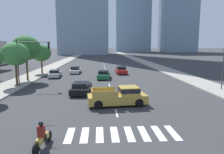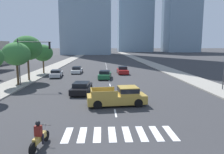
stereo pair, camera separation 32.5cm
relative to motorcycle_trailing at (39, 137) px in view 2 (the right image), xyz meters
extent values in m
cube|color=gray|center=(17.29, 25.71, -0.51)|extent=(4.00, 260.00, 0.15)
cube|color=gray|center=(-8.62, 25.71, -0.51)|extent=(4.00, 260.00, 0.15)
cube|color=silver|center=(1.18, 1.52, -0.58)|extent=(0.45, 2.28, 0.01)
cube|color=silver|center=(2.08, 1.52, -0.58)|extent=(0.45, 2.28, 0.01)
cube|color=silver|center=(2.98, 1.52, -0.58)|extent=(0.45, 2.28, 0.01)
cube|color=silver|center=(3.88, 1.52, -0.58)|extent=(0.45, 2.28, 0.01)
cube|color=silver|center=(4.78, 1.52, -0.58)|extent=(0.45, 2.28, 0.01)
cube|color=silver|center=(5.68, 1.52, -0.58)|extent=(0.45, 2.28, 0.01)
cube|color=silver|center=(6.58, 1.52, -0.58)|extent=(0.45, 2.28, 0.01)
cube|color=silver|center=(7.48, 1.52, -0.58)|extent=(0.45, 2.28, 0.01)
cube|color=silver|center=(4.33, 5.52, -0.58)|extent=(0.14, 2.00, 0.01)
cube|color=silver|center=(4.33, 9.52, -0.58)|extent=(0.14, 2.00, 0.01)
cube|color=silver|center=(4.33, 13.52, -0.58)|extent=(0.14, 2.00, 0.01)
cube|color=silver|center=(4.33, 17.52, -0.58)|extent=(0.14, 2.00, 0.01)
cube|color=silver|center=(4.33, 21.52, -0.58)|extent=(0.14, 2.00, 0.01)
cube|color=silver|center=(4.33, 25.52, -0.58)|extent=(0.14, 2.00, 0.01)
cube|color=silver|center=(4.33, 29.52, -0.58)|extent=(0.14, 2.00, 0.01)
cube|color=silver|center=(4.33, 33.52, -0.58)|extent=(0.14, 2.00, 0.01)
cube|color=silver|center=(4.33, 37.52, -0.58)|extent=(0.14, 2.00, 0.01)
cube|color=silver|center=(4.33, 41.52, -0.58)|extent=(0.14, 2.00, 0.01)
cube|color=silver|center=(4.33, 45.52, -0.58)|extent=(0.14, 2.00, 0.01)
cube|color=silver|center=(4.33, 49.52, -0.58)|extent=(0.14, 2.00, 0.01)
cube|color=silver|center=(4.33, 53.52, -0.58)|extent=(0.14, 2.00, 0.01)
cylinder|color=black|center=(0.14, 0.76, -0.28)|extent=(0.22, 0.61, 0.60)
cylinder|color=black|center=(-0.13, -0.73, -0.28)|extent=(0.22, 0.61, 0.60)
cube|color=#B28E38|center=(0.00, 0.02, -0.06)|extent=(0.43, 1.23, 0.32)
cylinder|color=#B2B2B7|center=(0.12, 0.66, 0.02)|extent=(0.11, 0.32, 0.67)
cylinder|color=black|center=(0.13, 0.71, 0.39)|extent=(0.70, 0.16, 0.04)
cube|color=maroon|center=(-0.01, -0.08, 0.37)|extent=(0.40, 0.30, 0.55)
sphere|color=black|center=(-0.01, -0.08, 0.78)|extent=(0.26, 0.26, 0.26)
cylinder|color=black|center=(-0.17, 0.05, -0.11)|extent=(0.14, 0.14, 0.55)
cylinder|color=black|center=(0.18, -0.02, -0.11)|extent=(0.14, 0.14, 0.55)
cube|color=#B28E38|center=(4.56, 7.70, 0.01)|extent=(5.38, 2.44, 0.75)
cube|color=#B28E38|center=(5.60, 7.81, 0.74)|extent=(1.84, 1.92, 0.70)
cube|color=black|center=(5.60, 7.81, 0.82)|extent=(1.86, 1.96, 0.39)
cube|color=#B28E38|center=(3.33, 8.49, 0.66)|extent=(2.18, 0.31, 0.55)
cube|color=#B28E38|center=(3.52, 6.67, 0.66)|extent=(2.18, 0.31, 0.55)
cube|color=#B28E38|center=(2.34, 7.47, 0.66)|extent=(0.27, 1.83, 0.55)
cylinder|color=black|center=(6.24, 8.73, -0.20)|extent=(0.78, 0.34, 0.76)
cylinder|color=black|center=(6.41, 7.04, -0.20)|extent=(0.78, 0.34, 0.76)
cylinder|color=black|center=(2.71, 8.36, -0.20)|extent=(0.78, 0.34, 0.76)
cylinder|color=black|center=(2.89, 6.67, -0.20)|extent=(0.78, 0.34, 0.76)
cube|color=silver|center=(-1.63, 30.51, -0.14)|extent=(1.80, 4.69, 0.56)
cube|color=black|center=(-1.63, 30.28, 0.41)|extent=(1.55, 2.12, 0.53)
cylinder|color=black|center=(-2.36, 32.11, -0.26)|extent=(0.23, 0.64, 0.64)
cylinder|color=black|center=(-0.83, 32.07, -0.26)|extent=(0.23, 0.64, 0.64)
cylinder|color=black|center=(-2.42, 28.94, -0.26)|extent=(0.23, 0.64, 0.64)
cylinder|color=black|center=(-0.89, 28.91, -0.26)|extent=(0.23, 0.64, 0.64)
cube|color=#B7BABF|center=(-4.54, 25.50, -0.12)|extent=(2.03, 4.78, 0.61)
cube|color=black|center=(-4.52, 25.27, 0.42)|extent=(1.65, 2.20, 0.47)
cylinder|color=black|center=(-5.41, 27.03, -0.26)|extent=(0.27, 0.65, 0.64)
cylinder|color=black|center=(-3.89, 27.14, -0.26)|extent=(0.27, 0.65, 0.64)
cylinder|color=black|center=(-5.19, 23.86, -0.26)|extent=(0.27, 0.65, 0.64)
cylinder|color=black|center=(-3.66, 23.97, -0.26)|extent=(0.27, 0.65, 0.64)
cube|color=maroon|center=(7.13, 28.92, -0.08)|extent=(1.94, 4.49, 0.68)
cube|color=black|center=(7.12, 29.14, 0.53)|extent=(1.66, 2.04, 0.55)
cylinder|color=black|center=(7.99, 27.43, -0.26)|extent=(0.24, 0.65, 0.64)
cylinder|color=black|center=(6.34, 27.39, -0.26)|extent=(0.24, 0.65, 0.64)
cylinder|color=black|center=(7.91, 30.46, -0.26)|extent=(0.24, 0.65, 0.64)
cylinder|color=black|center=(6.26, 30.41, -0.26)|extent=(0.24, 0.65, 0.64)
cube|color=black|center=(0.95, 12.96, -0.11)|extent=(2.21, 4.92, 0.63)
cube|color=black|center=(0.93, 12.72, 0.43)|extent=(1.79, 2.27, 0.45)
cylinder|color=black|center=(0.23, 14.65, -0.26)|extent=(0.27, 0.65, 0.64)
cylinder|color=black|center=(1.91, 14.52, -0.26)|extent=(0.27, 0.65, 0.64)
cylinder|color=black|center=(-0.01, 11.39, -0.26)|extent=(0.27, 0.65, 0.64)
cylinder|color=black|center=(1.67, 11.27, -0.26)|extent=(0.27, 0.65, 0.64)
cube|color=#1E6038|center=(3.72, 23.32, -0.09)|extent=(2.27, 4.71, 0.66)
cube|color=black|center=(3.70, 23.10, 0.48)|extent=(1.80, 2.20, 0.48)
cylinder|color=black|center=(3.06, 24.94, -0.26)|extent=(0.28, 0.66, 0.64)
cylinder|color=black|center=(4.69, 24.78, -0.26)|extent=(0.28, 0.66, 0.64)
cylinder|color=black|center=(2.75, 21.86, -0.26)|extent=(0.28, 0.66, 0.64)
cylinder|color=black|center=(4.38, 21.70, -0.26)|extent=(0.28, 0.66, 0.64)
cylinder|color=#333335|center=(-7.42, 17.08, 2.57)|extent=(0.14, 0.14, 6.01)
cylinder|color=#333335|center=(-5.30, 17.08, 5.18)|extent=(4.23, 0.10, 0.10)
cube|color=black|center=(-3.44, 17.08, 4.73)|extent=(0.20, 0.28, 0.90)
sphere|color=red|center=(-3.44, 17.08, 5.03)|extent=(0.18, 0.18, 0.18)
sphere|color=orange|center=(-3.44, 17.08, 4.73)|extent=(0.18, 0.18, 0.18)
sphere|color=green|center=(-3.44, 17.08, 4.43)|extent=(0.18, 0.18, 0.18)
cube|color=#19662D|center=(-7.42, 17.08, 2.57)|extent=(0.60, 0.04, 0.18)
cylinder|color=#4C3823|center=(-7.82, 17.42, 0.90)|extent=(0.28, 0.28, 2.67)
ellipsoid|color=#387538|center=(-7.82, 17.42, 3.64)|extent=(3.52, 3.52, 2.99)
cylinder|color=#4C3823|center=(-7.82, 21.59, 1.11)|extent=(0.28, 0.28, 3.08)
ellipsoid|color=#2D662D|center=(-7.82, 21.59, 4.36)|extent=(4.26, 4.26, 3.62)
cylinder|color=#4C3823|center=(-7.82, 29.76, 0.73)|extent=(0.28, 0.28, 2.33)
ellipsoid|color=#2D662D|center=(-7.82, 29.76, 3.36)|extent=(3.66, 3.66, 3.11)
cube|color=#7A93A8|center=(30.90, 171.67, 39.15)|extent=(28.37, 22.40, 79.46)
camera|label=1|loc=(2.99, -10.59, 4.74)|focal=33.87mm
camera|label=2|loc=(3.32, -10.61, 4.74)|focal=33.87mm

